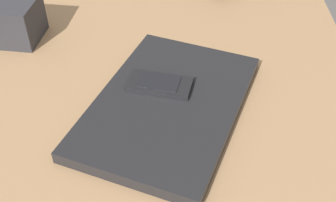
% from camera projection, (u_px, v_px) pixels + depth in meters
% --- Properties ---
extents(desk_surface, '(1.20, 0.80, 0.03)m').
position_uv_depth(desk_surface, '(150.00, 107.00, 0.79)').
color(desk_surface, '#9E7751').
rests_on(desk_surface, ground).
extents(laptop_closed, '(0.42, 0.34, 0.02)m').
position_uv_depth(laptop_closed, '(168.00, 105.00, 0.75)').
color(laptop_closed, black).
rests_on(laptop_closed, desk_surface).
extents(cell_phone_on_laptop, '(0.08, 0.12, 0.01)m').
position_uv_depth(cell_phone_on_laptop, '(160.00, 84.00, 0.77)').
color(cell_phone_on_laptop, black).
rests_on(cell_phone_on_laptop, laptop_closed).
extents(desk_organizer, '(0.11, 0.11, 0.08)m').
position_uv_depth(desk_organizer, '(15.00, 21.00, 0.91)').
color(desk_organizer, '#2D2D33').
rests_on(desk_organizer, desk_surface).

